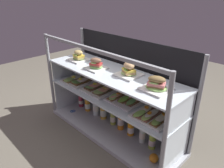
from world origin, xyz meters
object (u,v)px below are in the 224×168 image
at_px(juice_bottle_tucked_behind, 88,104).
at_px(juice_bottle_back_left, 103,111).
at_px(open_sandwich_tray_right_of_center, 99,89).
at_px(plated_roll_sandwich_left_of_center, 129,71).
at_px(juice_bottle_back_right, 131,128).
at_px(open_sandwich_tray_far_left, 153,115).
at_px(plated_roll_sandwich_near_right_corner, 156,85).
at_px(juice_bottle_front_middle, 121,121).
at_px(open_sandwich_tray_near_right_corner, 127,98).
at_px(kitchen_scissors, 73,112).
at_px(open_sandwich_tray_center, 78,80).
at_px(plated_roll_sandwich_near_left_corner, 96,65).
at_px(juice_bottle_front_right_end, 113,117).
at_px(juice_bottle_near_post, 81,101).
at_px(juice_bottle_back_center, 142,133).
at_px(orange_fruit_beside_bottles, 154,158).
at_px(juice_bottle_front_left_end, 152,140).
at_px(plated_roll_sandwich_mid_right, 79,57).
at_px(juice_bottle_front_fourth, 96,107).

height_order(juice_bottle_tucked_behind, juice_bottle_back_left, juice_bottle_back_left).
bearing_deg(juice_bottle_back_left, open_sandwich_tray_right_of_center, -68.67).
distance_m(plated_roll_sandwich_left_of_center, juice_bottle_back_right, 0.59).
bearing_deg(open_sandwich_tray_far_left, plated_roll_sandwich_left_of_center, 165.97).
relative_size(plated_roll_sandwich_near_right_corner, juice_bottle_front_middle, 0.85).
height_order(open_sandwich_tray_near_right_corner, kitchen_scissors, open_sandwich_tray_near_right_corner).
xyz_separation_m(open_sandwich_tray_center, kitchen_scissors, (-0.04, -0.07, -0.40)).
distance_m(plated_roll_sandwich_near_left_corner, juice_bottle_front_right_end, 0.60).
distance_m(open_sandwich_tray_right_of_center, juice_bottle_near_post, 0.54).
xyz_separation_m(juice_bottle_back_center, orange_fruit_beside_bottles, (0.23, -0.13, -0.06)).
bearing_deg(juice_bottle_tucked_behind, juice_bottle_back_left, 4.05).
relative_size(juice_bottle_near_post, juice_bottle_back_left, 0.73).
height_order(juice_bottle_back_center, juice_bottle_front_left_end, juice_bottle_back_center).
height_order(juice_bottle_near_post, juice_bottle_back_right, juice_bottle_back_right).
height_order(open_sandwich_tray_near_right_corner, open_sandwich_tray_far_left, open_sandwich_tray_far_left).
relative_size(plated_roll_sandwich_near_right_corner, juice_bottle_front_left_end, 0.88).
bearing_deg(juice_bottle_front_middle, juice_bottle_front_right_end, 178.00).
bearing_deg(juice_bottle_back_center, juice_bottle_front_middle, 179.15).
bearing_deg(open_sandwich_tray_center, juice_bottle_back_right, 8.11).
bearing_deg(plated_roll_sandwich_mid_right, open_sandwich_tray_far_left, -1.69).
bearing_deg(open_sandwich_tray_near_right_corner, kitchen_scissors, -169.07).
distance_m(juice_bottle_back_right, juice_bottle_front_left_end, 0.26).
bearing_deg(kitchen_scissors, juice_bottle_tucked_behind, 62.99).
height_order(juice_bottle_tucked_behind, juice_bottle_back_center, juice_bottle_back_center).
height_order(plated_roll_sandwich_mid_right, juice_bottle_back_right, plated_roll_sandwich_mid_right).
bearing_deg(juice_bottle_front_left_end, plated_roll_sandwich_near_right_corner, -66.94).
height_order(juice_bottle_front_fourth, juice_bottle_front_middle, juice_bottle_front_middle).
height_order(juice_bottle_near_post, juice_bottle_front_left_end, juice_bottle_front_left_end).
distance_m(juice_bottle_front_right_end, juice_bottle_front_left_end, 0.51).
relative_size(plated_roll_sandwich_left_of_center, juice_bottle_tucked_behind, 0.94).
distance_m(plated_roll_sandwich_near_right_corner, juice_bottle_front_right_end, 0.80).
bearing_deg(juice_bottle_front_middle, plated_roll_sandwich_left_of_center, -6.47).
height_order(plated_roll_sandwich_mid_right, juice_bottle_tucked_behind, plated_roll_sandwich_mid_right).
relative_size(open_sandwich_tray_right_of_center, kitchen_scissors, 1.60).
distance_m(plated_roll_sandwich_near_right_corner, open_sandwich_tray_near_right_corner, 0.42).
bearing_deg(juice_bottle_front_middle, orange_fruit_beside_bottles, -15.06).
height_order(open_sandwich_tray_center, kitchen_scissors, open_sandwich_tray_center).
relative_size(juice_bottle_front_fourth, juice_bottle_front_right_end, 1.03).
xyz_separation_m(juice_bottle_near_post, juice_bottle_tucked_behind, (0.13, -0.00, 0.01)).
bearing_deg(juice_bottle_front_right_end, kitchen_scissors, -160.48).
distance_m(plated_roll_sandwich_near_right_corner, open_sandwich_tray_right_of_center, 0.71).
xyz_separation_m(plated_roll_sandwich_left_of_center, juice_bottle_back_center, (0.19, 0.01, -0.57)).
xyz_separation_m(juice_bottle_front_middle, orange_fruit_beside_bottles, (0.51, -0.14, -0.06)).
bearing_deg(kitchen_scissors, juice_bottle_back_right, 13.01).
bearing_deg(juice_bottle_back_left, orange_fruit_beside_bottles, -10.39).
bearing_deg(juice_bottle_front_fourth, open_sandwich_tray_right_of_center, -26.80).
height_order(juice_bottle_near_post, orange_fruit_beside_bottles, juice_bottle_near_post).
bearing_deg(juice_bottle_back_right, juice_bottle_front_middle, -179.25).
bearing_deg(open_sandwich_tray_center, juice_bottle_front_right_end, 12.81).
relative_size(juice_bottle_back_center, orange_fruit_beside_bottles, 3.13).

